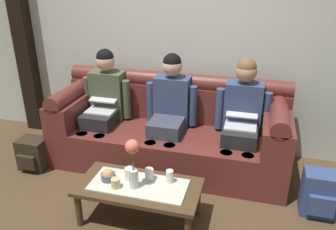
{
  "coord_description": "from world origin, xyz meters",
  "views": [
    {
      "loc": [
        0.86,
        -2.06,
        2.03
      ],
      "look_at": [
        0.08,
        0.79,
        0.74
      ],
      "focal_mm": 36.22,
      "sensor_mm": 36.0,
      "label": 1
    }
  ],
  "objects_px": {
    "person_middle": "(170,107)",
    "backpack_right": "(320,194)",
    "person_left": "(104,101)",
    "snack_bowl": "(108,176)",
    "backpack_left": "(33,154)",
    "cup_near_right": "(116,183)",
    "couch": "(170,132)",
    "person_right": "(242,115)",
    "cup_far_left": "(149,174)",
    "flower_vase": "(133,159)",
    "cup_far_center": "(130,174)",
    "coffee_table": "(139,189)",
    "cup_near_left": "(170,176)"
  },
  "relations": [
    {
      "from": "flower_vase",
      "to": "cup_far_center",
      "type": "height_order",
      "value": "flower_vase"
    },
    {
      "from": "person_right",
      "to": "cup_far_left",
      "type": "xyz_separation_m",
      "value": [
        -0.69,
        -0.92,
        -0.24
      ]
    },
    {
      "from": "couch",
      "to": "person_right",
      "type": "distance_m",
      "value": 0.81
    },
    {
      "from": "person_right",
      "to": "person_left",
      "type": "bearing_deg",
      "value": -179.99
    },
    {
      "from": "person_left",
      "to": "snack_bowl",
      "type": "height_order",
      "value": "person_left"
    },
    {
      "from": "person_left",
      "to": "coffee_table",
      "type": "xyz_separation_m",
      "value": [
        0.76,
        -1.01,
        -0.35
      ]
    },
    {
      "from": "cup_near_right",
      "to": "cup_far_left",
      "type": "xyz_separation_m",
      "value": [
        0.23,
        0.18,
        0.01
      ]
    },
    {
      "from": "person_right",
      "to": "cup_near_left",
      "type": "relative_size",
      "value": 11.03
    },
    {
      "from": "person_middle",
      "to": "snack_bowl",
      "type": "distance_m",
      "value": 1.08
    },
    {
      "from": "cup_far_center",
      "to": "flower_vase",
      "type": "bearing_deg",
      "value": -51.96
    },
    {
      "from": "coffee_table",
      "to": "backpack_right",
      "type": "bearing_deg",
      "value": 18.06
    },
    {
      "from": "flower_vase",
      "to": "backpack_left",
      "type": "distance_m",
      "value": 1.54
    },
    {
      "from": "cup_far_left",
      "to": "backpack_left",
      "type": "height_order",
      "value": "cup_far_left"
    },
    {
      "from": "backpack_right",
      "to": "person_right",
      "type": "bearing_deg",
      "value": 145.31
    },
    {
      "from": "person_left",
      "to": "couch",
      "type": "bearing_deg",
      "value": 0.37
    },
    {
      "from": "person_middle",
      "to": "cup_far_left",
      "type": "bearing_deg",
      "value": -85.97
    },
    {
      "from": "cup_near_left",
      "to": "backpack_left",
      "type": "relative_size",
      "value": 0.32
    },
    {
      "from": "backpack_right",
      "to": "coffee_table",
      "type": "bearing_deg",
      "value": -161.94
    },
    {
      "from": "flower_vase",
      "to": "cup_far_left",
      "type": "bearing_deg",
      "value": 57.22
    },
    {
      "from": "couch",
      "to": "cup_near_left",
      "type": "distance_m",
      "value": 0.95
    },
    {
      "from": "cup_near_right",
      "to": "couch",
      "type": "bearing_deg",
      "value": 81.41
    },
    {
      "from": "cup_far_left",
      "to": "backpack_left",
      "type": "relative_size",
      "value": 0.3
    },
    {
      "from": "couch",
      "to": "cup_far_center",
      "type": "distance_m",
      "value": 0.97
    },
    {
      "from": "person_middle",
      "to": "person_right",
      "type": "xyz_separation_m",
      "value": [
        0.76,
        -0.0,
        -0.0
      ]
    },
    {
      "from": "backpack_left",
      "to": "cup_near_right",
      "type": "bearing_deg",
      "value": -25.19
    },
    {
      "from": "couch",
      "to": "snack_bowl",
      "type": "relative_size",
      "value": 20.28
    },
    {
      "from": "person_middle",
      "to": "coffee_table",
      "type": "bearing_deg",
      "value": -90.0
    },
    {
      "from": "backpack_left",
      "to": "person_right",
      "type": "bearing_deg",
      "value": 13.72
    },
    {
      "from": "backpack_right",
      "to": "snack_bowl",
      "type": "bearing_deg",
      "value": -164.44
    },
    {
      "from": "couch",
      "to": "flower_vase",
      "type": "distance_m",
      "value": 1.09
    },
    {
      "from": "backpack_left",
      "to": "cup_near_left",
      "type": "bearing_deg",
      "value": -13.22
    },
    {
      "from": "cup_near_right",
      "to": "coffee_table",
      "type": "bearing_deg",
      "value": 28.56
    },
    {
      "from": "flower_vase",
      "to": "snack_bowl",
      "type": "relative_size",
      "value": 3.55
    },
    {
      "from": "backpack_right",
      "to": "person_left",
      "type": "bearing_deg",
      "value": 167.09
    },
    {
      "from": "cup_near_right",
      "to": "cup_far_center",
      "type": "relative_size",
      "value": 0.75
    },
    {
      "from": "person_right",
      "to": "cup_near_right",
      "type": "bearing_deg",
      "value": -130.01
    },
    {
      "from": "couch",
      "to": "cup_near_right",
      "type": "xyz_separation_m",
      "value": [
        -0.17,
        -1.11,
        0.04
      ]
    },
    {
      "from": "person_middle",
      "to": "backpack_right",
      "type": "bearing_deg",
      "value": -19.03
    },
    {
      "from": "person_middle",
      "to": "cup_far_left",
      "type": "distance_m",
      "value": 0.95
    },
    {
      "from": "person_right",
      "to": "flower_vase",
      "type": "height_order",
      "value": "person_right"
    },
    {
      "from": "person_left",
      "to": "backpack_right",
      "type": "xyz_separation_m",
      "value": [
        2.26,
        -0.52,
        -0.46
      ]
    },
    {
      "from": "person_left",
      "to": "cup_near_right",
      "type": "xyz_separation_m",
      "value": [
        0.59,
        -1.1,
        -0.25
      ]
    },
    {
      "from": "cup_far_center",
      "to": "backpack_left",
      "type": "relative_size",
      "value": 0.32
    },
    {
      "from": "cup_near_left",
      "to": "flower_vase",
      "type": "bearing_deg",
      "value": -150.98
    },
    {
      "from": "cup_near_right",
      "to": "backpack_left",
      "type": "bearing_deg",
      "value": 154.81
    },
    {
      "from": "cup_near_left",
      "to": "cup_near_right",
      "type": "distance_m",
      "value": 0.45
    },
    {
      "from": "cup_near_left",
      "to": "cup_near_right",
      "type": "relative_size",
      "value": 1.34
    },
    {
      "from": "person_right",
      "to": "cup_far_left",
      "type": "distance_m",
      "value": 1.18
    },
    {
      "from": "cup_far_center",
      "to": "cup_far_left",
      "type": "xyz_separation_m",
      "value": [
        0.16,
        0.04,
        -0.0
      ]
    },
    {
      "from": "coffee_table",
      "to": "cup_near_left",
      "type": "height_order",
      "value": "cup_near_left"
    }
  ]
}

